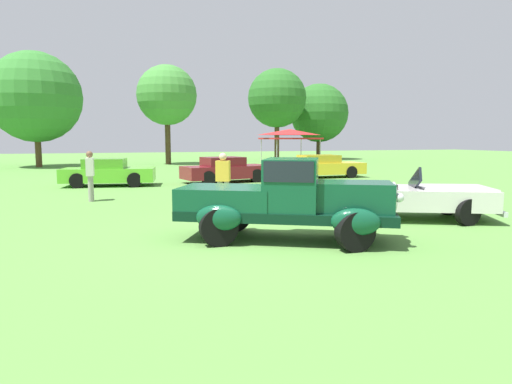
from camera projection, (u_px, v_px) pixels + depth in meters
name	position (u px, v px, depth m)	size (l,w,h in m)	color
ground_plane	(254.00, 239.00, 9.37)	(120.00, 120.00, 0.00)	#568C3D
feature_pickup_truck	(287.00, 199.00, 9.20)	(4.56, 3.33, 1.70)	black
neighbor_convertible	(409.00, 197.00, 11.70)	(4.72, 3.38, 1.40)	silver
show_car_lime	(108.00, 173.00, 19.82)	(4.18, 2.34, 1.22)	#60C62D
show_car_burgundy	(226.00, 170.00, 21.48)	(4.40, 2.41, 1.22)	maroon
show_car_yellow	(321.00, 166.00, 24.07)	(4.58, 1.78, 1.22)	yellow
spectator_near_truck	(223.00, 179.00, 13.10)	(0.47, 0.40, 1.69)	#9E998E
spectator_between_cars	(90.00, 174.00, 14.97)	(0.27, 0.41, 1.69)	#9E998E
canopy_tent_left_field	(290.00, 134.00, 29.31)	(3.29, 3.29, 2.71)	#B7B7BC
treeline_mid_left	(35.00, 97.00, 32.42)	(6.55, 6.55, 8.36)	brown
treeline_center	(167.00, 95.00, 35.78)	(4.80, 4.80, 7.96)	#47331E
treeline_mid_right	(277.00, 98.00, 40.54)	(5.31, 5.31, 8.39)	#47331E
treeline_far_right	(319.00, 113.00, 44.64)	(5.80, 5.80, 7.52)	#47331E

